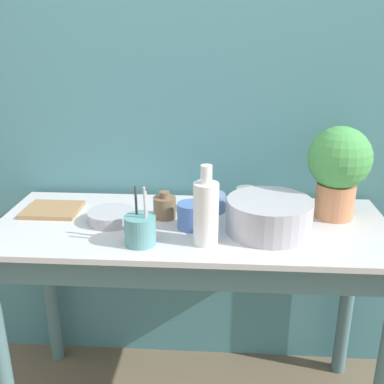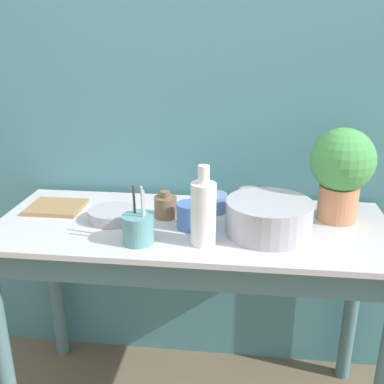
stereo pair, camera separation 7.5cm
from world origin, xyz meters
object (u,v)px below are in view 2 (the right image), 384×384
at_px(potted_plant, 342,168).
at_px(bottle_tall, 203,212).
at_px(bowl_small_blue, 212,203).
at_px(mug_blue, 192,216).
at_px(mug_white, 250,199).
at_px(tray_board, 56,207).
at_px(bowl_wash_large, 269,217).
at_px(bottle_short, 166,206).
at_px(utensil_cup, 138,229).
at_px(bowl_small_steel, 112,215).

distance_m(potted_plant, bottle_tall, 0.54).
relative_size(potted_plant, bowl_small_blue, 2.92).
relative_size(mug_blue, mug_white, 1.15).
height_order(potted_plant, tray_board, potted_plant).
xyz_separation_m(bowl_wash_large, bottle_short, (-0.37, 0.10, -0.02)).
bearing_deg(bowl_small_blue, utensil_cup, -125.81).
bearing_deg(utensil_cup, bottle_short, 76.98).
bearing_deg(bowl_small_steel, bowl_wash_large, -4.66).
xyz_separation_m(potted_plant, mug_blue, (-0.51, -0.13, -0.15)).
relative_size(mug_white, utensil_cup, 0.58).
relative_size(bottle_tall, utensil_cup, 1.30).
relative_size(bowl_small_blue, utensil_cup, 0.57).
bearing_deg(bowl_small_blue, bowl_wash_large, -41.10).
height_order(mug_blue, bowl_small_blue, mug_blue).
bearing_deg(potted_plant, bowl_small_blue, 176.21).
xyz_separation_m(mug_white, tray_board, (-0.74, -0.10, -0.03)).
distance_m(potted_plant, bowl_small_blue, 0.49).
relative_size(bottle_tall, bowl_small_blue, 2.28).
xyz_separation_m(potted_plant, utensil_cup, (-0.67, -0.27, -0.15)).
height_order(potted_plant, bottle_short, potted_plant).
relative_size(bowl_wash_large, utensil_cup, 1.44).
height_order(mug_white, utensil_cup, utensil_cup).
relative_size(potted_plant, bottle_short, 3.36).
relative_size(bottle_short, bowl_small_steel, 0.59).
height_order(bowl_small_blue, utensil_cup, utensil_cup).
xyz_separation_m(bowl_small_steel, utensil_cup, (0.14, -0.17, 0.03)).
relative_size(mug_white, tray_board, 0.57).
xyz_separation_m(potted_plant, mug_white, (-0.31, 0.07, -0.16)).
bearing_deg(potted_plant, bowl_wash_large, -149.68).
bearing_deg(bowl_small_steel, mug_blue, -5.90).
distance_m(potted_plant, bottle_short, 0.64).
relative_size(potted_plant, bottle_tall, 1.28).
relative_size(bottle_short, utensil_cup, 0.50).
height_order(bowl_small_steel, utensil_cup, utensil_cup).
height_order(mug_white, bowl_small_steel, mug_white).
bearing_deg(mug_white, bowl_small_blue, -163.79).
bearing_deg(mug_blue, bottle_tall, -67.74).
bearing_deg(mug_white, utensil_cup, -136.46).
xyz_separation_m(bottle_tall, bottle_short, (-0.16, 0.20, -0.07)).
distance_m(bowl_wash_large, mug_white, 0.23).
relative_size(mug_blue, utensil_cup, 0.66).
bearing_deg(bowl_small_steel, mug_white, 19.37).
bearing_deg(bowl_small_blue, tray_board, -174.91).
distance_m(mug_blue, bowl_small_steel, 0.30).
xyz_separation_m(mug_blue, bowl_small_steel, (-0.30, 0.03, -0.02)).
xyz_separation_m(mug_white, bowl_small_steel, (-0.50, -0.17, -0.02)).
distance_m(bowl_wash_large, mug_blue, 0.26).
xyz_separation_m(utensil_cup, tray_board, (-0.38, 0.25, -0.04)).
bearing_deg(bowl_small_blue, mug_white, 16.21).
xyz_separation_m(bottle_tall, bowl_small_steel, (-0.35, 0.15, -0.09)).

